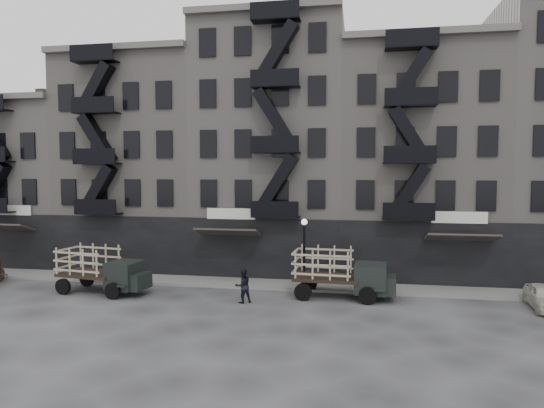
# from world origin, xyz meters

# --- Properties ---
(ground) EXTENTS (140.00, 140.00, 0.00)m
(ground) POSITION_xyz_m (0.00, 0.00, 0.00)
(ground) COLOR #38383A
(ground) RESTS_ON ground
(sidewalk) EXTENTS (55.00, 2.50, 0.15)m
(sidewalk) POSITION_xyz_m (0.00, 3.75, 0.07)
(sidewalk) COLOR slate
(sidewalk) RESTS_ON ground
(building_west) EXTENTS (10.00, 11.35, 13.20)m
(building_west) POSITION_xyz_m (-20.00, 9.83, 6.00)
(building_west) COLOR gray
(building_west) RESTS_ON ground
(building_midwest) EXTENTS (10.00, 11.35, 16.20)m
(building_midwest) POSITION_xyz_m (-10.00, 9.83, 7.50)
(building_midwest) COLOR gray
(building_midwest) RESTS_ON ground
(building_center) EXTENTS (10.00, 11.35, 18.20)m
(building_center) POSITION_xyz_m (-0.00, 9.82, 8.50)
(building_center) COLOR gray
(building_center) RESTS_ON ground
(building_mideast) EXTENTS (10.00, 11.35, 16.20)m
(building_mideast) POSITION_xyz_m (10.00, 9.83, 7.50)
(building_mideast) COLOR gray
(building_mideast) RESTS_ON ground
(lamp_post) EXTENTS (0.36, 0.36, 4.28)m
(lamp_post) POSITION_xyz_m (3.00, 2.60, 2.78)
(lamp_post) COLOR black
(lamp_post) RESTS_ON ground
(stake_truck_west) EXTENTS (5.56, 2.81, 2.68)m
(stake_truck_west) POSITION_xyz_m (-8.53, 0.25, 1.53)
(stake_truck_west) COLOR black
(stake_truck_west) RESTS_ON ground
(stake_truck_east) EXTENTS (5.66, 2.59, 2.78)m
(stake_truck_east) POSITION_xyz_m (5.15, 1.53, 1.59)
(stake_truck_east) COLOR black
(stake_truck_east) RESTS_ON ground
(pedestrian_mid) EXTENTS (1.13, 1.07, 1.84)m
(pedestrian_mid) POSITION_xyz_m (0.05, -0.40, 0.92)
(pedestrian_mid) COLOR black
(pedestrian_mid) RESTS_ON ground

